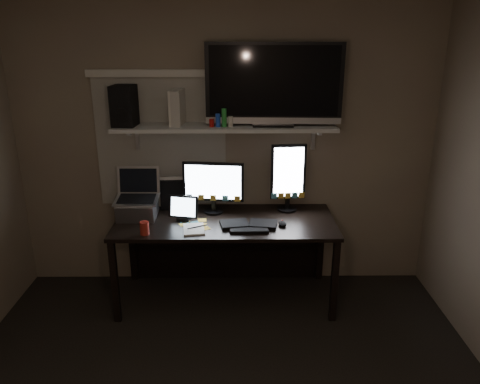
{
  "coord_description": "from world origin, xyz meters",
  "views": [
    {
      "loc": [
        0.09,
        -2.14,
        2.21
      ],
      "look_at": [
        0.12,
        1.25,
        1.04
      ],
      "focal_mm": 35.0,
      "sensor_mm": 36.0,
      "label": 1
    }
  ],
  "objects_px": {
    "mouse": "(282,224)",
    "cup": "(144,228)",
    "tablet": "(183,208)",
    "tv": "(274,85)",
    "monitor_landscape": "(213,187)",
    "game_console": "(177,107)",
    "monitor_portrait": "(288,177)",
    "laptop": "(136,195)",
    "speaker": "(124,106)",
    "keyboard": "(249,224)",
    "desk": "(226,234)"
  },
  "relations": [
    {
      "from": "mouse",
      "to": "cup",
      "type": "distance_m",
      "value": 1.08
    },
    {
      "from": "tablet",
      "to": "tv",
      "type": "height_order",
      "value": "tv"
    },
    {
      "from": "monitor_landscape",
      "to": "mouse",
      "type": "relative_size",
      "value": 5.32
    },
    {
      "from": "cup",
      "to": "game_console",
      "type": "distance_m",
      "value": 1.0
    },
    {
      "from": "tablet",
      "to": "monitor_portrait",
      "type": "bearing_deg",
      "value": 25.72
    },
    {
      "from": "monitor_landscape",
      "to": "tablet",
      "type": "distance_m",
      "value": 0.32
    },
    {
      "from": "laptop",
      "to": "game_console",
      "type": "distance_m",
      "value": 0.79
    },
    {
      "from": "monitor_landscape",
      "to": "speaker",
      "type": "bearing_deg",
      "value": -173.96
    },
    {
      "from": "monitor_landscape",
      "to": "keyboard",
      "type": "distance_m",
      "value": 0.47
    },
    {
      "from": "desk",
      "to": "monitor_landscape",
      "type": "height_order",
      "value": "monitor_landscape"
    },
    {
      "from": "monitor_landscape",
      "to": "speaker",
      "type": "height_order",
      "value": "speaker"
    },
    {
      "from": "mouse",
      "to": "tv",
      "type": "bearing_deg",
      "value": 92.54
    },
    {
      "from": "desk",
      "to": "game_console",
      "type": "xyz_separation_m",
      "value": [
        -0.39,
        0.1,
        1.07
      ]
    },
    {
      "from": "desk",
      "to": "monitor_portrait",
      "type": "distance_m",
      "value": 0.72
    },
    {
      "from": "game_console",
      "to": "mouse",
      "type": "bearing_deg",
      "value": -12.51
    },
    {
      "from": "laptop",
      "to": "mouse",
      "type": "bearing_deg",
      "value": -8.29
    },
    {
      "from": "laptop",
      "to": "tablet",
      "type": "bearing_deg",
      "value": -7.83
    },
    {
      "from": "monitor_portrait",
      "to": "tv",
      "type": "bearing_deg",
      "value": -169.92
    },
    {
      "from": "monitor_portrait",
      "to": "monitor_landscape",
      "type": "bearing_deg",
      "value": -179.64
    },
    {
      "from": "cup",
      "to": "tablet",
      "type": "bearing_deg",
      "value": 46.37
    },
    {
      "from": "monitor_portrait",
      "to": "tv",
      "type": "relative_size",
      "value": 0.55
    },
    {
      "from": "laptop",
      "to": "game_console",
      "type": "relative_size",
      "value": 1.42
    },
    {
      "from": "tv",
      "to": "desk",
      "type": "bearing_deg",
      "value": -167.71
    },
    {
      "from": "keyboard",
      "to": "game_console",
      "type": "height_order",
      "value": "game_console"
    },
    {
      "from": "desk",
      "to": "cup",
      "type": "relative_size",
      "value": 17.72
    },
    {
      "from": "mouse",
      "to": "tv",
      "type": "height_order",
      "value": "tv"
    },
    {
      "from": "monitor_landscape",
      "to": "tablet",
      "type": "height_order",
      "value": "monitor_landscape"
    },
    {
      "from": "cup",
      "to": "game_console",
      "type": "xyz_separation_m",
      "value": [
        0.22,
        0.5,
        0.84
      ]
    },
    {
      "from": "monitor_landscape",
      "to": "laptop",
      "type": "height_order",
      "value": "monitor_landscape"
    },
    {
      "from": "monitor_portrait",
      "to": "mouse",
      "type": "relative_size",
      "value": 6.13
    },
    {
      "from": "desk",
      "to": "game_console",
      "type": "bearing_deg",
      "value": 164.92
    },
    {
      "from": "monitor_landscape",
      "to": "laptop",
      "type": "bearing_deg",
      "value": -162.94
    },
    {
      "from": "keyboard",
      "to": "game_console",
      "type": "relative_size",
      "value": 1.63
    },
    {
      "from": "monitor_portrait",
      "to": "laptop",
      "type": "xyz_separation_m",
      "value": [
        -1.26,
        -0.16,
        -0.1
      ]
    },
    {
      "from": "tv",
      "to": "speaker",
      "type": "distance_m",
      "value": 1.2
    },
    {
      "from": "speaker",
      "to": "mouse",
      "type": "bearing_deg",
      "value": -9.0
    },
    {
      "from": "monitor_portrait",
      "to": "speaker",
      "type": "distance_m",
      "value": 1.47
    },
    {
      "from": "keyboard",
      "to": "laptop",
      "type": "height_order",
      "value": "laptop"
    },
    {
      "from": "monitor_landscape",
      "to": "cup",
      "type": "distance_m",
      "value": 0.7
    },
    {
      "from": "keyboard",
      "to": "speaker",
      "type": "bearing_deg",
      "value": 162.2
    },
    {
      "from": "game_console",
      "to": "speaker",
      "type": "bearing_deg",
      "value": -164.4
    },
    {
      "from": "laptop",
      "to": "monitor_portrait",
      "type": "bearing_deg",
      "value": 7.82
    },
    {
      "from": "tv",
      "to": "tablet",
      "type": "bearing_deg",
      "value": -163.37
    },
    {
      "from": "tv",
      "to": "cup",
      "type": "bearing_deg",
      "value": -152.51
    },
    {
      "from": "desk",
      "to": "mouse",
      "type": "relative_size",
      "value": 18.57
    },
    {
      "from": "mouse",
      "to": "cup",
      "type": "relative_size",
      "value": 0.95
    },
    {
      "from": "desk",
      "to": "tv",
      "type": "relative_size",
      "value": 1.66
    },
    {
      "from": "tablet",
      "to": "tv",
      "type": "xyz_separation_m",
      "value": [
        0.73,
        0.18,
        0.97
      ]
    },
    {
      "from": "keyboard",
      "to": "tablet",
      "type": "distance_m",
      "value": 0.55
    },
    {
      "from": "mouse",
      "to": "tv",
      "type": "distance_m",
      "value": 1.1
    }
  ]
}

